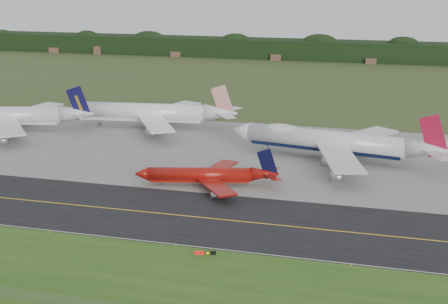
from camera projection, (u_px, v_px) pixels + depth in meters
ground at (189, 210)px, 148.17m from camera, size 600.00×600.00×0.00m
grass_verge at (132, 276)px, 115.63m from camera, size 400.00×30.00×0.01m
taxiway at (184, 216)px, 144.45m from camera, size 400.00×32.00×0.02m
apron at (239, 152)px, 195.59m from camera, size 400.00×78.00×0.01m
taxiway_centreline at (184, 216)px, 144.45m from camera, size 400.00×0.40×0.00m
taxiway_edge_line at (161, 243)px, 130.03m from camera, size 400.00×0.25×0.00m
horizon_treeline at (318, 51)px, 401.20m from camera, size 700.00×25.00×12.00m
jet_ba_747 at (332, 141)px, 186.08m from camera, size 66.56×54.50×16.78m
jet_red_737 at (208, 175)px, 164.32m from camera, size 37.84×30.32×10.30m
jet_navy_gold at (7, 116)px, 220.68m from camera, size 62.13×53.07×16.22m
jet_star_tail at (153, 113)px, 224.88m from camera, size 62.48×52.00×16.47m
taxiway_sign at (205, 253)px, 122.97m from camera, size 4.30×1.19×1.46m
edge_marker_left at (50, 231)px, 135.12m from camera, size 0.16×0.16×0.50m
edge_marker_center at (176, 245)px, 128.17m from camera, size 0.16×0.16×0.50m
edge_marker_right at (351, 265)px, 119.62m from camera, size 0.16×0.16×0.50m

